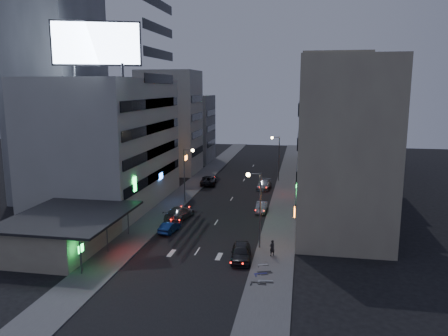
% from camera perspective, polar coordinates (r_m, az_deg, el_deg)
% --- Properties ---
extents(ground, '(180.00, 180.00, 0.00)m').
position_cam_1_polar(ground, '(42.72, -4.82, -12.71)').
color(ground, black).
rests_on(ground, ground).
extents(sidewalk_left, '(4.00, 120.00, 0.12)m').
position_cam_1_polar(sidewalk_left, '(72.29, -4.76, -2.92)').
color(sidewalk_left, '#4C4C4F').
rests_on(sidewalk_left, ground).
extents(sidewalk_right, '(4.00, 120.00, 0.12)m').
position_cam_1_polar(sidewalk_right, '(69.93, 8.03, -3.45)').
color(sidewalk_right, '#4C4C4F').
rests_on(sidewalk_right, ground).
extents(food_court, '(11.00, 13.00, 3.88)m').
position_cam_1_polar(food_court, '(49.01, -20.26, -7.77)').
color(food_court, tan).
rests_on(food_court, ground).
extents(white_building, '(14.00, 24.00, 18.00)m').
position_cam_1_polar(white_building, '(64.51, -14.97, 3.20)').
color(white_building, '#A9A9A4').
rests_on(white_building, ground).
extents(grey_tower, '(10.00, 14.00, 34.00)m').
position_cam_1_polar(grey_tower, '(70.94, -20.92, 9.99)').
color(grey_tower, gray).
rests_on(grey_tower, ground).
extents(shophouse_near, '(10.00, 11.00, 20.00)m').
position_cam_1_polar(shophouse_near, '(49.03, 15.55, 2.14)').
color(shophouse_near, tan).
rests_on(shophouse_near, ground).
extents(shophouse_mid, '(11.00, 12.00, 16.00)m').
position_cam_1_polar(shophouse_mid, '(60.70, 14.99, 1.81)').
color(shophouse_mid, gray).
rests_on(shophouse_mid, ground).
extents(shophouse_far, '(10.00, 14.00, 22.00)m').
position_cam_1_polar(shophouse_far, '(73.22, 13.93, 5.66)').
color(shophouse_far, tan).
rests_on(shophouse_far, ground).
extents(far_left_a, '(11.00, 10.00, 20.00)m').
position_cam_1_polar(far_left_a, '(87.09, -7.08, 5.95)').
color(far_left_a, '#A9A9A4').
rests_on(far_left_a, ground).
extents(far_left_b, '(12.00, 10.00, 15.00)m').
position_cam_1_polar(far_left_b, '(99.87, -5.09, 5.13)').
color(far_left_b, gray).
rests_on(far_left_b, ground).
extents(far_right_a, '(11.00, 12.00, 18.00)m').
position_cam_1_polar(far_right_a, '(88.34, 13.62, 5.15)').
color(far_right_a, gray).
rests_on(far_right_a, ground).
extents(far_right_b, '(12.00, 12.00, 24.00)m').
position_cam_1_polar(far_right_b, '(102.11, 13.56, 7.53)').
color(far_right_b, tan).
rests_on(far_right_b, ground).
extents(billboard, '(9.52, 3.75, 6.20)m').
position_cam_1_polar(billboard, '(53.48, -16.31, 15.31)').
color(billboard, '#595B60').
rests_on(billboard, white_building).
extents(street_lamp_right_near, '(1.60, 0.44, 8.02)m').
position_cam_1_polar(street_lamp_right_near, '(45.55, 4.27, -4.07)').
color(street_lamp_right_near, '#595B60').
rests_on(street_lamp_right_near, sidewalk_right).
extents(street_lamp_left, '(1.60, 0.44, 8.02)m').
position_cam_1_polar(street_lamp_left, '(63.09, -4.87, 0.02)').
color(street_lamp_left, '#595B60').
rests_on(street_lamp_left, sidewalk_left).
extents(street_lamp_right_far, '(1.60, 0.44, 8.02)m').
position_cam_1_polar(street_lamp_right_far, '(78.82, 6.92, 2.09)').
color(street_lamp_right_far, '#595B60').
rests_on(street_lamp_right_far, sidewalk_right).
extents(parked_car_right_near, '(2.40, 4.91, 1.61)m').
position_cam_1_polar(parked_car_right_near, '(43.76, 2.24, -10.95)').
color(parked_car_right_near, '#232428').
rests_on(parked_car_right_near, ground).
extents(parked_car_right_mid, '(1.41, 3.99, 1.31)m').
position_cam_1_polar(parked_car_right_mid, '(60.06, 4.90, -5.13)').
color(parked_car_right_mid, '#A6A8AE').
rests_on(parked_car_right_mid, ground).
extents(parked_car_left, '(3.24, 5.82, 1.54)m').
position_cam_1_polar(parked_car_left, '(76.35, -2.04, -1.62)').
color(parked_car_left, black).
rests_on(parked_car_left, ground).
extents(parked_car_right_far, '(2.39, 5.06, 1.43)m').
position_cam_1_polar(parked_car_right_far, '(73.39, 5.28, -2.20)').
color(parked_car_right_far, '#94989C').
rests_on(parked_car_right_far, ground).
extents(road_car_blue, '(1.85, 4.00, 1.27)m').
position_cam_1_polar(road_car_blue, '(52.09, -7.11, -7.66)').
color(road_car_blue, navy).
rests_on(road_car_blue, ground).
extents(road_car_silver, '(3.15, 5.90, 1.63)m').
position_cam_1_polar(road_car_silver, '(57.00, -5.86, -5.84)').
color(road_car_silver, '#969A9E').
rests_on(road_car_silver, ground).
extents(person, '(0.71, 0.69, 1.64)m').
position_cam_1_polar(person, '(44.76, 6.30, -10.33)').
color(person, black).
rests_on(person, sidewalk_right).
extents(scooter_black_a, '(0.67, 1.96, 1.20)m').
position_cam_1_polar(scooter_black_a, '(39.04, 5.58, -13.89)').
color(scooter_black_a, black).
rests_on(scooter_black_a, sidewalk_right).
extents(scooter_silver_a, '(0.80, 2.01, 1.20)m').
position_cam_1_polar(scooter_silver_a, '(39.45, 6.47, -13.63)').
color(scooter_silver_a, '#9EA0A6').
rests_on(scooter_silver_a, sidewalk_right).
extents(scooter_blue, '(1.17, 1.91, 1.11)m').
position_cam_1_polar(scooter_blue, '(40.98, 5.64, -12.73)').
color(scooter_blue, navy).
rests_on(scooter_blue, sidewalk_right).
extents(scooter_black_b, '(1.21, 2.04, 1.18)m').
position_cam_1_polar(scooter_black_b, '(41.37, 6.17, -12.46)').
color(scooter_black_b, black).
rests_on(scooter_black_b, sidewalk_right).
extents(scooter_silver_b, '(1.07, 1.70, 0.98)m').
position_cam_1_polar(scooter_silver_b, '(42.88, 5.71, -11.74)').
color(scooter_silver_b, '#B1B3B9').
rests_on(scooter_silver_b, sidewalk_right).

